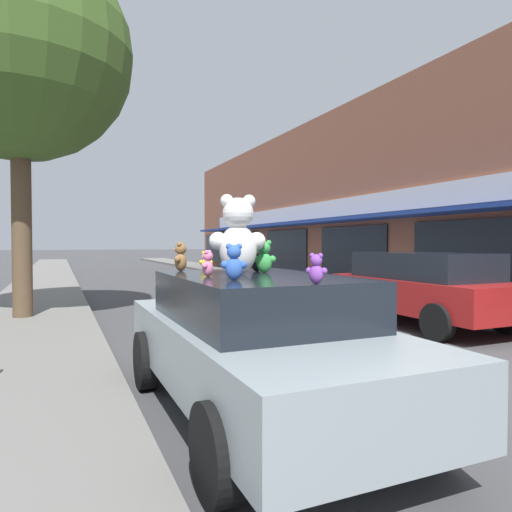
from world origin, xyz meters
name	(u,v)px	position (x,y,z in m)	size (l,w,h in m)	color
ground_plane	(412,371)	(0.00, 0.00, 0.00)	(260.00, 260.00, 0.00)	#424244
storefront_row	(490,201)	(13.59, 10.01, 3.64)	(16.24, 39.06, 7.29)	brown
plush_art_car	(256,340)	(-2.56, -0.62, 0.77)	(1.94, 4.22, 1.41)	#8C999E
teddy_bear_giant	(238,236)	(-2.65, -0.34, 1.81)	(0.62, 0.41, 0.83)	white
teddy_bear_purple	(316,269)	(-2.50, -1.66, 1.53)	(0.16, 0.17, 0.24)	purple
teddy_bear_yellow	(206,261)	(-2.76, 0.43, 1.52)	(0.17, 0.13, 0.23)	yellow
teddy_bear_pink	(208,264)	(-3.05, -0.56, 1.53)	(0.17, 0.18, 0.26)	pink
teddy_bear_brown	(181,257)	(-3.08, 0.39, 1.57)	(0.21, 0.25, 0.34)	olive
teddy_bear_green	(264,257)	(-2.32, -0.27, 1.58)	(0.27, 0.21, 0.35)	green
teddy_bear_blue	(234,262)	(-2.97, -1.07, 1.57)	(0.24, 0.17, 0.32)	blue
teddy_bear_black	(257,259)	(-2.31, -0.05, 1.55)	(0.21, 0.13, 0.29)	black
parked_car_far_center	(423,286)	(2.61, 2.55, 0.84)	(1.94, 4.11, 1.54)	maroon
street_tree	(19,50)	(-5.09, 6.19, 5.83)	(4.70, 4.70, 8.04)	brown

